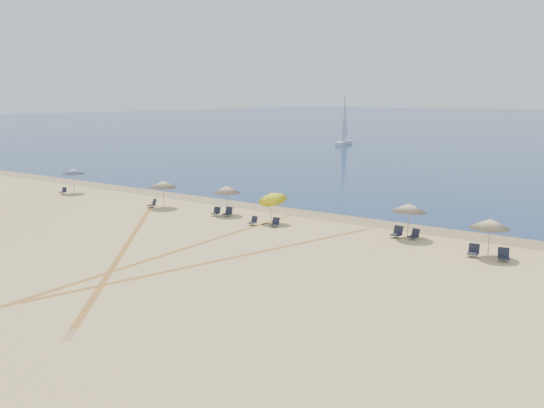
{
  "coord_description": "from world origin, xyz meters",
  "views": [
    {
      "loc": [
        22.49,
        -12.77,
        8.91
      ],
      "look_at": [
        0.0,
        20.0,
        1.3
      ],
      "focal_mm": 37.13,
      "sensor_mm": 36.0,
      "label": 1
    }
  ],
  "objects_px": {
    "sailboat_2": "(344,130)",
    "umbrella_2": "(227,189)",
    "chair_3": "(228,212)",
    "umbrella_0": "(73,171)",
    "umbrella_5": "(490,223)",
    "umbrella_1": "(163,184)",
    "chair_5": "(275,223)",
    "chair_4": "(253,221)",
    "chair_0": "(63,191)",
    "chair_6": "(397,232)",
    "chair_1": "(153,204)",
    "chair_9": "(504,255)",
    "chair_2": "(216,212)",
    "chair_7": "(414,235)",
    "umbrella_3": "(272,196)",
    "umbrella_4": "(409,208)",
    "chair_8": "(473,251)"
  },
  "relations": [
    {
      "from": "chair_0",
      "to": "chair_1",
      "type": "distance_m",
      "value": 11.7
    },
    {
      "from": "umbrella_2",
      "to": "chair_0",
      "type": "distance_m",
      "value": 18.56
    },
    {
      "from": "umbrella_0",
      "to": "chair_6",
      "type": "relative_size",
      "value": 3.07
    },
    {
      "from": "chair_6",
      "to": "chair_9",
      "type": "height_order",
      "value": "chair_6"
    },
    {
      "from": "chair_9",
      "to": "umbrella_4",
      "type": "bearing_deg",
      "value": 145.02
    },
    {
      "from": "umbrella_2",
      "to": "chair_3",
      "type": "height_order",
      "value": "umbrella_2"
    },
    {
      "from": "umbrella_0",
      "to": "chair_1",
      "type": "relative_size",
      "value": 2.91
    },
    {
      "from": "chair_9",
      "to": "chair_6",
      "type": "bearing_deg",
      "value": 149.63
    },
    {
      "from": "chair_0",
      "to": "umbrella_0",
      "type": "bearing_deg",
      "value": 58.49
    },
    {
      "from": "umbrella_1",
      "to": "chair_5",
      "type": "bearing_deg",
      "value": -3.22
    },
    {
      "from": "chair_9",
      "to": "chair_7",
      "type": "bearing_deg",
      "value": 145.58
    },
    {
      "from": "chair_0",
      "to": "chair_3",
      "type": "distance_m",
      "value": 18.97
    },
    {
      "from": "sailboat_2",
      "to": "umbrella_2",
      "type": "bearing_deg",
      "value": -81.01
    },
    {
      "from": "umbrella_0",
      "to": "umbrella_5",
      "type": "height_order",
      "value": "umbrella_0"
    },
    {
      "from": "umbrella_0",
      "to": "umbrella_1",
      "type": "height_order",
      "value": "umbrella_0"
    },
    {
      "from": "chair_3",
      "to": "chair_6",
      "type": "distance_m",
      "value": 13.12
    },
    {
      "from": "chair_0",
      "to": "chair_6",
      "type": "height_order",
      "value": "chair_6"
    },
    {
      "from": "umbrella_0",
      "to": "umbrella_4",
      "type": "height_order",
      "value": "umbrella_0"
    },
    {
      "from": "chair_1",
      "to": "chair_7",
      "type": "height_order",
      "value": "chair_1"
    },
    {
      "from": "umbrella_3",
      "to": "chair_7",
      "type": "distance_m",
      "value": 10.38
    },
    {
      "from": "chair_3",
      "to": "chair_5",
      "type": "xyz_separation_m",
      "value": [
        4.91,
        -0.89,
        -0.02
      ]
    },
    {
      "from": "umbrella_1",
      "to": "umbrella_3",
      "type": "relative_size",
      "value": 0.91
    },
    {
      "from": "chair_3",
      "to": "chair_8",
      "type": "bearing_deg",
      "value": -8.3
    },
    {
      "from": "umbrella_3",
      "to": "chair_6",
      "type": "xyz_separation_m",
      "value": [
        9.12,
        0.93,
        -1.58
      ]
    },
    {
      "from": "chair_9",
      "to": "sailboat_2",
      "type": "bearing_deg",
      "value": 107.17
    },
    {
      "from": "umbrella_3",
      "to": "umbrella_1",
      "type": "bearing_deg",
      "value": -177.97
    },
    {
      "from": "chair_4",
      "to": "umbrella_1",
      "type": "bearing_deg",
      "value": 179.94
    },
    {
      "from": "chair_3",
      "to": "chair_6",
      "type": "bearing_deg",
      "value": -1.67
    },
    {
      "from": "umbrella_1",
      "to": "umbrella_3",
      "type": "bearing_deg",
      "value": 2.03
    },
    {
      "from": "umbrella_3",
      "to": "chair_5",
      "type": "distance_m",
      "value": 2.14
    },
    {
      "from": "sailboat_2",
      "to": "chair_9",
      "type": "bearing_deg",
      "value": -66.62
    },
    {
      "from": "umbrella_4",
      "to": "chair_7",
      "type": "bearing_deg",
      "value": -24.16
    },
    {
      "from": "chair_1",
      "to": "chair_5",
      "type": "bearing_deg",
      "value": 20.33
    },
    {
      "from": "chair_1",
      "to": "chair_9",
      "type": "height_order",
      "value": "chair_9"
    },
    {
      "from": "chair_2",
      "to": "chair_9",
      "type": "xyz_separation_m",
      "value": [
        20.83,
        -0.27,
        0.03
      ]
    },
    {
      "from": "umbrella_3",
      "to": "umbrella_4",
      "type": "relative_size",
      "value": 1.08
    },
    {
      "from": "umbrella_2",
      "to": "chair_2",
      "type": "distance_m",
      "value": 1.9
    },
    {
      "from": "umbrella_5",
      "to": "chair_1",
      "type": "distance_m",
      "value": 26.31
    },
    {
      "from": "chair_1",
      "to": "chair_2",
      "type": "height_order",
      "value": "chair_1"
    },
    {
      "from": "chair_7",
      "to": "chair_9",
      "type": "relative_size",
      "value": 0.92
    },
    {
      "from": "chair_1",
      "to": "chair_9",
      "type": "xyz_separation_m",
      "value": [
        27.19,
        0.19,
        0.02
      ]
    },
    {
      "from": "chair_2",
      "to": "chair_6",
      "type": "distance_m",
      "value": 14.03
    },
    {
      "from": "chair_7",
      "to": "chair_9",
      "type": "bearing_deg",
      "value": -1.5
    },
    {
      "from": "umbrella_2",
      "to": "chair_3",
      "type": "relative_size",
      "value": 3.11
    },
    {
      "from": "umbrella_4",
      "to": "chair_2",
      "type": "xyz_separation_m",
      "value": [
        -14.5,
        -1.82,
        -1.65
      ]
    },
    {
      "from": "chair_3",
      "to": "chair_4",
      "type": "height_order",
      "value": "chair_3"
    },
    {
      "from": "chair_0",
      "to": "chair_3",
      "type": "height_order",
      "value": "chair_3"
    },
    {
      "from": "chair_1",
      "to": "chair_5",
      "type": "relative_size",
      "value": 1.23
    },
    {
      "from": "sailboat_2",
      "to": "umbrella_1",
      "type": "bearing_deg",
      "value": -86.27
    },
    {
      "from": "umbrella_5",
      "to": "chair_3",
      "type": "height_order",
      "value": "umbrella_5"
    }
  ]
}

